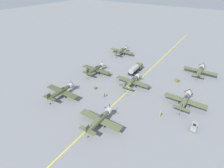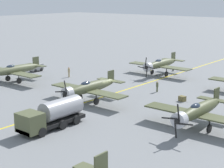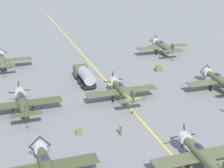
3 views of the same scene
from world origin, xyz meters
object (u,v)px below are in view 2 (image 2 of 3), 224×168
(airplane_mid_center, at_px, (89,88))
(airplane_near_center, at_px, (160,64))
(ground_crew_inspecting, at_px, (69,72))
(supply_crate_by_tanker, at_px, (182,99))
(tow_tractor, at_px, (36,67))
(ground_crew_walking, at_px, (157,86))
(fuel_tanker, at_px, (52,115))
(airplane_mid_left, at_px, (198,111))
(airplane_mid_right, at_px, (15,70))

(airplane_mid_center, xyz_separation_m, airplane_near_center, (2.08, -21.02, 0.00))
(airplane_mid_center, relative_size, ground_crew_inspecting, 6.82)
(airplane_mid_center, relative_size, airplane_near_center, 1.00)
(airplane_near_center, distance_m, supply_crate_by_tanker, 17.21)
(tow_tractor, height_order, ground_crew_walking, tow_tractor)
(airplane_mid_center, height_order, ground_crew_inspecting, airplane_mid_center)
(fuel_tanker, bearing_deg, airplane_near_center, -79.42)
(airplane_near_center, bearing_deg, supply_crate_by_tanker, 126.60)
(tow_tractor, height_order, ground_crew_inspecting, tow_tractor)
(airplane_near_center, height_order, airplane_mid_left, airplane_near_center)
(ground_crew_walking, relative_size, supply_crate_by_tanker, 1.92)
(ground_crew_inspecting, xyz_separation_m, supply_crate_by_tanker, (-23.01, 1.17, -0.60))
(airplane_mid_left, relative_size, ground_crew_inspecting, 6.82)
(tow_tractor, bearing_deg, airplane_mid_right, 118.59)
(airplane_mid_left, distance_m, fuel_tanker, 15.64)
(ground_crew_walking, bearing_deg, airplane_mid_left, 138.10)
(airplane_mid_left, bearing_deg, airplane_near_center, -50.60)
(airplane_mid_left, height_order, supply_crate_by_tanker, airplane_mid_left)
(airplane_mid_left, relative_size, ground_crew_walking, 7.32)
(fuel_tanker, distance_m, ground_crew_inspecting, 26.08)
(tow_tractor, distance_m, ground_crew_inspecting, 8.53)
(airplane_mid_center, distance_m, ground_crew_walking, 11.22)
(airplane_mid_center, distance_m, airplane_mid_right, 17.80)
(airplane_mid_center, distance_m, tow_tractor, 23.97)
(airplane_near_center, bearing_deg, airplane_mid_right, 46.32)
(airplane_mid_left, relative_size, supply_crate_by_tanker, 14.04)
(airplane_mid_right, bearing_deg, airplane_mid_center, 162.62)
(fuel_tanker, height_order, ground_crew_walking, fuel_tanker)
(fuel_tanker, height_order, tow_tractor, fuel_tanker)
(airplane_mid_left, bearing_deg, ground_crew_walking, -42.74)
(fuel_tanker, xyz_separation_m, ground_crew_walking, (-0.32, -20.41, -0.62))
(airplane_near_center, height_order, tow_tractor, airplane_near_center)
(fuel_tanker, distance_m, supply_crate_by_tanker, 19.21)
(airplane_near_center, xyz_separation_m, airplane_mid_right, (15.69, 19.91, 0.00))
(airplane_mid_left, bearing_deg, fuel_tanker, 37.63)
(fuel_tanker, bearing_deg, supply_crate_by_tanker, -107.22)
(ground_crew_walking, bearing_deg, fuel_tanker, 89.09)
(airplane_mid_center, height_order, tow_tractor, airplane_mid_center)
(airplane_mid_right, relative_size, ground_crew_walking, 7.32)
(airplane_mid_left, xyz_separation_m, ground_crew_inspecting, (29.57, -9.76, -1.05))
(airplane_mid_right, bearing_deg, airplane_mid_left, 163.82)
(fuel_tanker, distance_m, tow_tractor, 32.18)
(airplane_mid_center, bearing_deg, tow_tractor, -15.10)
(airplane_near_center, distance_m, airplane_mid_left, 27.92)
(airplane_mid_right, height_order, ground_crew_walking, airplane_mid_right)
(tow_tractor, xyz_separation_m, ground_crew_walking, (-26.18, -1.27, 0.10))
(supply_crate_by_tanker, bearing_deg, airplane_mid_left, 127.38)
(fuel_tanker, relative_size, supply_crate_by_tanker, 9.36)
(airplane_mid_left, bearing_deg, tow_tractor, -14.73)
(airplane_mid_left, height_order, ground_crew_walking, airplane_mid_left)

